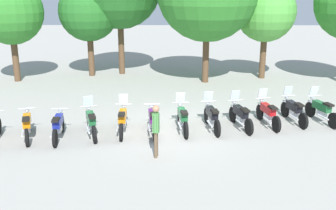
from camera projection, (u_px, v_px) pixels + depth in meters
The scene contains 16 objects.
ground_plane at pixel (168, 131), 15.55m from camera, with size 80.00×80.00×0.00m, color #9E9B93.
motorcycle_1 at pixel (27, 125), 14.71m from camera, with size 0.84×2.12×0.99m.
motorcycle_2 at pixel (58, 126), 14.67m from camera, with size 0.62×2.19×0.99m.
motorcycle_3 at pixel (91, 122), 15.01m from camera, with size 0.88×2.11×1.37m.
motorcycle_4 at pixel (123, 120), 15.25m from camera, with size 0.62×2.19×1.37m.
motorcycle_5 at pixel (153, 120), 15.25m from camera, with size 0.62×2.19×0.99m.
motorcycle_6 at pixel (183, 118), 15.44m from camera, with size 0.62×2.18×1.37m.
motorcycle_7 at pixel (212, 116), 15.62m from camera, with size 0.63×2.18×1.37m.
motorcycle_8 at pixel (240, 115), 15.76m from camera, with size 0.76×2.15×1.37m.
motorcycle_9 at pixel (268, 113), 16.05m from camera, with size 0.68×2.17×1.37m.
motorcycle_10 at pixel (294, 110), 16.41m from camera, with size 0.68×2.17×1.37m.
motorcycle_11 at pixel (321, 110), 16.42m from camera, with size 0.82×2.13×1.37m.
person_0 at pixel (156, 127), 12.96m from camera, with size 0.26×0.41×1.77m.
tree_0 at pixel (10, 12), 22.31m from camera, with size 3.61×3.61×5.73m.
tree_1 at pixel (89, 12), 23.71m from camera, with size 3.52×3.52×5.62m.
tree_4 at pixel (266, 12), 23.07m from camera, with size 3.42×3.42×5.57m.
Camera 1 is at (0.14, -14.58, 5.50)m, focal length 43.18 mm.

